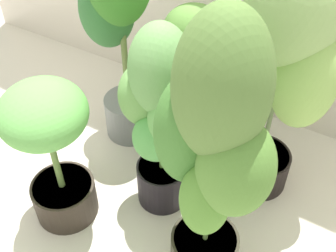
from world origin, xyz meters
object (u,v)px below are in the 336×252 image
(potted_plant_back_center, at_px, (189,79))
(potted_plant_back_right, at_px, (283,55))
(potted_plant_front_right, at_px, (212,154))
(potted_plant_center, at_px, (160,113))
(potted_plant_back_left, at_px, (117,18))
(potted_plant_front_left, at_px, (49,143))

(potted_plant_back_center, xyz_separation_m, potted_plant_back_right, (0.39, -0.08, 0.30))
(potted_plant_front_right, distance_m, potted_plant_back_right, 0.50)
(potted_plant_back_center, bearing_deg, potted_plant_center, -77.39)
(potted_plant_back_center, xyz_separation_m, potted_plant_back_left, (-0.28, -0.10, 0.26))
(potted_plant_back_left, bearing_deg, potted_plant_front_left, -84.31)
(potted_plant_center, distance_m, potted_plant_back_left, 0.47)
(potted_plant_back_center, height_order, potted_plant_back_right, potted_plant_back_right)
(potted_plant_front_left, relative_size, potted_plant_back_left, 0.63)
(potted_plant_front_left, bearing_deg, potted_plant_back_right, 40.88)
(potted_plant_front_left, relative_size, potted_plant_back_right, 0.61)
(potted_plant_back_left, bearing_deg, potted_plant_back_center, 19.25)
(potted_plant_center, bearing_deg, potted_plant_front_right, -35.74)
(potted_plant_center, height_order, potted_plant_back_right, potted_plant_back_right)
(potted_plant_front_right, bearing_deg, potted_plant_back_left, 143.35)
(potted_plant_front_left, distance_m, potted_plant_back_left, 0.57)
(potted_plant_center, distance_m, potted_plant_back_right, 0.46)
(potted_plant_back_center, relative_size, potted_plant_back_right, 0.67)
(potted_plant_center, xyz_separation_m, potted_plant_back_right, (0.31, 0.29, 0.17))
(potted_plant_back_center, relative_size, potted_plant_center, 0.85)
(potted_plant_front_left, bearing_deg, potted_plant_back_left, 95.69)
(potted_plant_back_center, bearing_deg, potted_plant_back_right, -12.27)
(potted_plant_front_right, relative_size, potted_plant_back_left, 1.04)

